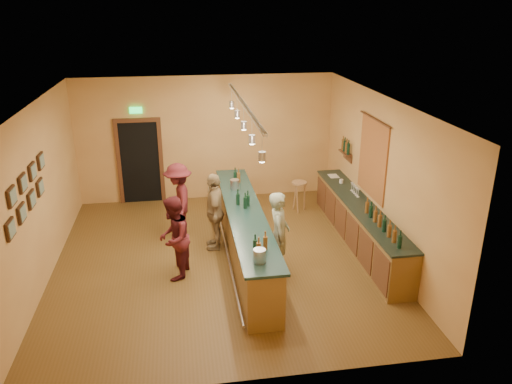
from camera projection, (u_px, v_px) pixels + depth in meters
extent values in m
plane|color=brown|center=(221.00, 259.00, 10.09)|extent=(7.00, 7.00, 0.00)
cube|color=silver|center=(216.00, 102.00, 8.94)|extent=(6.50, 7.00, 0.02)
cube|color=#BB8046|center=(206.00, 139.00, 12.74)|extent=(6.50, 0.02, 3.20)
cube|color=#BB8046|center=(243.00, 280.00, 6.29)|extent=(6.50, 0.02, 3.20)
cube|color=#BB8046|center=(40.00, 195.00, 9.04)|extent=(0.02, 7.00, 3.20)
cube|color=#BB8046|center=(380.00, 177.00, 9.99)|extent=(0.02, 7.00, 3.20)
cube|color=black|center=(140.00, 163.00, 12.67)|extent=(0.95, 0.06, 2.10)
cube|color=#512C18|center=(119.00, 164.00, 12.58)|extent=(0.10, 0.08, 2.10)
cube|color=#512C18|center=(161.00, 162.00, 12.73)|extent=(0.10, 0.08, 2.10)
cube|color=#512C18|center=(137.00, 120.00, 12.26)|extent=(1.15, 0.08, 0.10)
cube|color=#19E54C|center=(136.00, 110.00, 12.16)|extent=(0.30, 0.04, 0.15)
cube|color=#9D311F|center=(373.00, 159.00, 10.27)|extent=(0.03, 1.40, 1.60)
cube|color=#512C18|center=(345.00, 153.00, 11.75)|extent=(0.16, 0.55, 0.03)
cube|color=#512C18|center=(348.00, 157.00, 11.79)|extent=(0.03, 0.55, 0.18)
cube|color=brown|center=(359.00, 225.00, 10.55)|extent=(0.55, 4.50, 0.90)
cube|color=black|center=(361.00, 205.00, 10.38)|extent=(0.60, 4.55, 0.04)
cylinder|color=silver|center=(341.00, 181.00, 11.55)|extent=(0.09, 0.09, 0.09)
cube|color=silver|center=(333.00, 176.00, 12.02)|extent=(0.22, 0.30, 0.01)
cube|color=brown|center=(245.00, 235.00, 9.98)|extent=(0.60, 5.00, 1.00)
cube|color=#162E2A|center=(245.00, 211.00, 9.79)|extent=(0.70, 5.10, 0.05)
cylinder|color=silver|center=(227.00, 252.00, 10.05)|extent=(0.05, 5.00, 0.05)
cylinder|color=silver|center=(260.00, 256.00, 7.80)|extent=(0.20, 0.20, 0.22)
cylinder|color=silver|center=(235.00, 184.00, 10.85)|extent=(0.20, 0.20, 0.22)
cube|color=silver|center=(244.00, 104.00, 9.04)|extent=(0.06, 4.60, 0.05)
cylinder|color=silver|center=(262.00, 143.00, 7.26)|extent=(0.01, 0.01, 0.35)
cylinder|color=#A5A5AD|center=(262.00, 156.00, 7.33)|extent=(0.11, 0.11, 0.14)
cylinder|color=#FFEABF|center=(262.00, 162.00, 7.36)|extent=(0.08, 0.08, 0.02)
cylinder|color=silver|center=(252.00, 127.00, 8.18)|extent=(0.01, 0.01, 0.35)
cylinder|color=#A5A5AD|center=(252.00, 139.00, 8.26)|extent=(0.11, 0.11, 0.14)
cylinder|color=#FFEABF|center=(252.00, 144.00, 8.28)|extent=(0.08, 0.08, 0.02)
cylinder|color=silver|center=(244.00, 115.00, 9.11)|extent=(0.01, 0.01, 0.35)
cylinder|color=#A5A5AD|center=(244.00, 125.00, 9.18)|extent=(0.11, 0.11, 0.14)
cylinder|color=#FFEABF|center=(244.00, 129.00, 9.21)|extent=(0.08, 0.08, 0.02)
cylinder|color=silver|center=(237.00, 104.00, 10.03)|extent=(0.01, 0.01, 0.35)
cylinder|color=#A5A5AD|center=(237.00, 114.00, 10.10)|extent=(0.11, 0.11, 0.14)
cylinder|color=#FFEABF|center=(237.00, 118.00, 10.13)|extent=(0.08, 0.08, 0.02)
cylinder|color=silver|center=(232.00, 95.00, 10.95)|extent=(0.01, 0.01, 0.35)
cylinder|color=#A5A5AD|center=(232.00, 105.00, 11.02)|extent=(0.11, 0.11, 0.14)
cylinder|color=#FFEABF|center=(232.00, 108.00, 11.05)|extent=(0.08, 0.08, 0.02)
imported|color=gray|center=(279.00, 234.00, 9.29)|extent=(0.52, 0.68, 1.66)
imported|color=#59191E|center=(174.00, 238.00, 9.19)|extent=(0.78, 0.90, 1.60)
imported|color=#997A51|center=(215.00, 211.00, 10.31)|extent=(0.47, 0.99, 1.65)
imported|color=#59191E|center=(179.00, 200.00, 10.89)|extent=(0.69, 1.11, 1.65)
cylinder|color=#8B5D3F|center=(299.00, 183.00, 12.17)|extent=(0.37, 0.37, 0.04)
cylinder|color=#8B5D3F|center=(305.00, 197.00, 12.32)|extent=(0.04, 0.04, 0.72)
cylinder|color=#8B5D3F|center=(295.00, 196.00, 12.41)|extent=(0.04, 0.04, 0.72)
cylinder|color=#8B5D3F|center=(297.00, 199.00, 12.18)|extent=(0.04, 0.04, 0.72)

